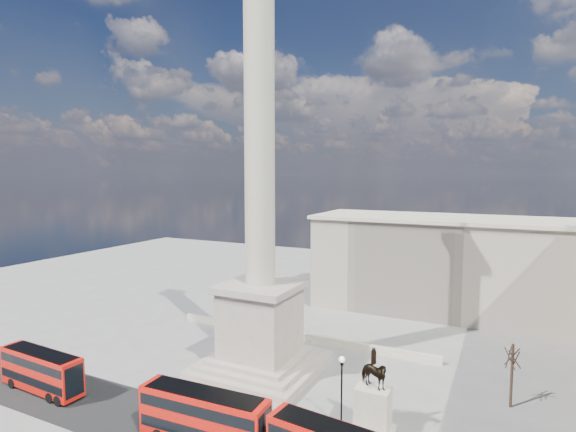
% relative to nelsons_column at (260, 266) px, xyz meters
% --- Properties ---
extents(ground, '(180.00, 180.00, 0.00)m').
position_rel_nelsons_column_xyz_m(ground, '(0.00, -5.00, -12.92)').
color(ground, gray).
rests_on(ground, ground).
extents(nelsons_column, '(14.00, 14.00, 49.85)m').
position_rel_nelsons_column_xyz_m(nelsons_column, '(0.00, 0.00, 0.00)').
color(nelsons_column, '#A99D8D').
rests_on(nelsons_column, ground).
extents(balustrade_wall, '(40.00, 0.60, 1.10)m').
position_rel_nelsons_column_xyz_m(balustrade_wall, '(0.00, 11.00, -12.37)').
color(balustrade_wall, beige).
rests_on(balustrade_wall, ground).
extents(building_northeast, '(51.00, 17.00, 16.60)m').
position_rel_nelsons_column_xyz_m(building_northeast, '(20.00, 35.00, -4.59)').
color(building_northeast, beige).
rests_on(building_northeast, ground).
extents(red_bus_a, '(11.29, 3.09, 4.53)m').
position_rel_nelsons_column_xyz_m(red_bus_a, '(-18.84, -15.61, -10.54)').
color(red_bus_a, red).
rests_on(red_bus_a, ground).
extents(red_bus_b, '(12.24, 3.33, 4.92)m').
position_rel_nelsons_column_xyz_m(red_bus_b, '(3.24, -15.74, -10.34)').
color(red_bus_b, red).
rests_on(red_bus_b, ground).
extents(victorian_lamp, '(0.59, 0.59, 6.94)m').
position_rel_nelsons_column_xyz_m(victorian_lamp, '(13.14, -7.65, -8.83)').
color(victorian_lamp, black).
rests_on(victorian_lamp, ground).
extents(equestrian_statue, '(3.90, 2.93, 8.15)m').
position_rel_nelsons_column_xyz_m(equestrian_statue, '(16.04, -7.23, -10.09)').
color(equestrian_statue, beige).
rests_on(equestrian_statue, ground).
extents(bare_tree_far, '(1.73, 1.73, 7.04)m').
position_rel_nelsons_column_xyz_m(bare_tree_far, '(27.59, 3.54, -7.37)').
color(bare_tree_far, '#332319').
rests_on(bare_tree_far, ground).
extents(pedestrian_walking, '(0.57, 0.38, 1.55)m').
position_rel_nelsons_column_xyz_m(pedestrian_walking, '(14.88, -6.13, -12.14)').
color(pedestrian_walking, black).
rests_on(pedestrian_walking, ground).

